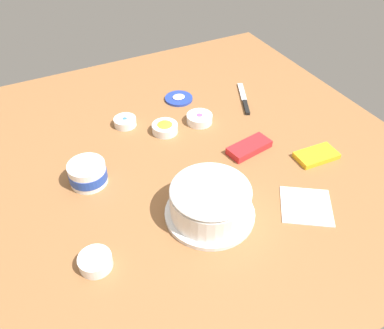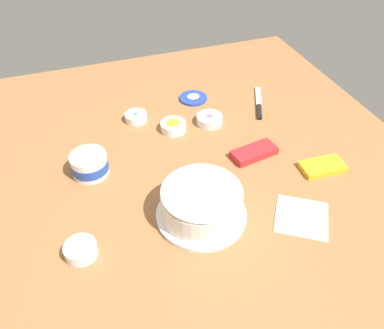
# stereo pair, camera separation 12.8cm
# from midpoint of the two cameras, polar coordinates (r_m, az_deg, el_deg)

# --- Properties ---
(ground_plane) EXTENTS (1.54, 1.54, 0.00)m
(ground_plane) POSITION_cam_midpoint_polar(r_m,az_deg,el_deg) (1.38, -3.82, 1.53)
(ground_plane) COLOR #936038
(frosted_cake) EXTENTS (0.27, 0.27, 0.12)m
(frosted_cake) POSITION_cam_midpoint_polar(r_m,az_deg,el_deg) (1.13, -0.60, -5.52)
(frosted_cake) COLOR white
(frosted_cake) RESTS_ON ground_plane
(frosting_tub) EXTENTS (0.12, 0.12, 0.07)m
(frosting_tub) POSITION_cam_midpoint_polar(r_m,az_deg,el_deg) (1.30, -17.63, -1.32)
(frosting_tub) COLOR white
(frosting_tub) RESTS_ON ground_plane
(frosting_tub_lid) EXTENTS (0.11, 0.11, 0.02)m
(frosting_tub_lid) POSITION_cam_midpoint_polar(r_m,az_deg,el_deg) (1.66, -4.17, 9.46)
(frosting_tub_lid) COLOR #233DAD
(frosting_tub_lid) RESTS_ON ground_plane
(spreading_knife) EXTENTS (0.12, 0.22, 0.01)m
(spreading_knife) POSITION_cam_midpoint_polar(r_m,az_deg,el_deg) (1.64, 5.39, 9.09)
(spreading_knife) COLOR silver
(spreading_knife) RESTS_ON ground_plane
(sprinkle_bowl_blue) EXTENTS (0.08, 0.08, 0.03)m
(sprinkle_bowl_blue) POSITION_cam_midpoint_polar(r_m,az_deg,el_deg) (1.53, -12.05, 6.01)
(sprinkle_bowl_blue) COLOR white
(sprinkle_bowl_blue) RESTS_ON ground_plane
(sprinkle_bowl_green) EXTENTS (0.09, 0.09, 0.04)m
(sprinkle_bowl_green) POSITION_cam_midpoint_polar(r_m,az_deg,el_deg) (1.09, -17.20, -13.44)
(sprinkle_bowl_green) COLOR white
(sprinkle_bowl_green) RESTS_ON ground_plane
(sprinkle_bowl_yellow) EXTENTS (0.10, 0.10, 0.04)m
(sprinkle_bowl_yellow) POSITION_cam_midpoint_polar(r_m,az_deg,el_deg) (1.47, -6.44, 5.23)
(sprinkle_bowl_yellow) COLOR white
(sprinkle_bowl_yellow) RESTS_ON ground_plane
(sprinkle_bowl_rainbow) EXTENTS (0.10, 0.10, 0.03)m
(sprinkle_bowl_rainbow) POSITION_cam_midpoint_polar(r_m,az_deg,el_deg) (1.51, -1.33, 6.62)
(sprinkle_bowl_rainbow) COLOR white
(sprinkle_bowl_rainbow) RESTS_ON ground_plane
(candy_box_lower) EXTENTS (0.17, 0.10, 0.03)m
(candy_box_lower) POSITION_cam_midpoint_polar(r_m,az_deg,el_deg) (1.38, 5.69, 2.37)
(candy_box_lower) COLOR red
(candy_box_lower) RESTS_ON ground_plane
(candy_box_upper) EXTENTS (0.15, 0.09, 0.02)m
(candy_box_upper) POSITION_cam_midpoint_polar(r_m,az_deg,el_deg) (1.40, 15.12, 1.16)
(candy_box_upper) COLOR yellow
(candy_box_upper) RESTS_ON ground_plane
(paper_napkin) EXTENTS (0.21, 0.21, 0.01)m
(paper_napkin) POSITION_cam_midpoint_polar(r_m,az_deg,el_deg) (1.22, 13.37, -5.95)
(paper_napkin) COLOR white
(paper_napkin) RESTS_ON ground_plane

